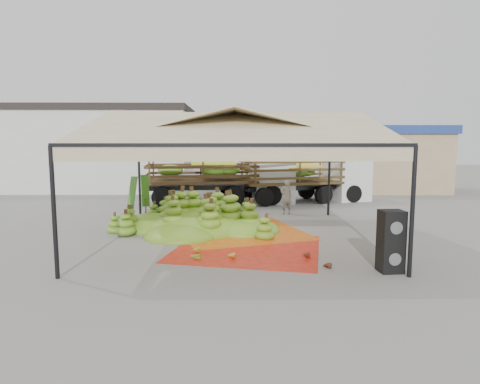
{
  "coord_description": "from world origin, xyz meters",
  "views": [
    {
      "loc": [
        0.02,
        -12.81,
        3.03
      ],
      "look_at": [
        0.2,
        1.5,
        1.3
      ],
      "focal_mm": 30.0,
      "sensor_mm": 36.0,
      "label": 1
    }
  ],
  "objects_px": {
    "truck_left": "(226,173)",
    "truck_right": "(310,175)",
    "vendor": "(286,197)",
    "speaker_stack": "(391,241)",
    "banana_heap": "(198,211)"
  },
  "relations": [
    {
      "from": "vendor",
      "to": "truck_right",
      "type": "relative_size",
      "value": 0.21
    },
    {
      "from": "speaker_stack",
      "to": "truck_right",
      "type": "xyz_separation_m",
      "value": [
        0.28,
        11.81,
        0.67
      ]
    },
    {
      "from": "truck_right",
      "to": "vendor",
      "type": "bearing_deg",
      "value": -129.75
    },
    {
      "from": "speaker_stack",
      "to": "vendor",
      "type": "bearing_deg",
      "value": 95.89
    },
    {
      "from": "banana_heap",
      "to": "speaker_stack",
      "type": "bearing_deg",
      "value": -43.84
    },
    {
      "from": "speaker_stack",
      "to": "vendor",
      "type": "height_order",
      "value": "vendor"
    },
    {
      "from": "speaker_stack",
      "to": "truck_left",
      "type": "relative_size",
      "value": 0.19
    },
    {
      "from": "truck_left",
      "to": "banana_heap",
      "type": "bearing_deg",
      "value": -104.52
    },
    {
      "from": "truck_left",
      "to": "truck_right",
      "type": "height_order",
      "value": "truck_left"
    },
    {
      "from": "vendor",
      "to": "truck_left",
      "type": "relative_size",
      "value": 0.2
    },
    {
      "from": "truck_right",
      "to": "speaker_stack",
      "type": "bearing_deg",
      "value": -106.98
    },
    {
      "from": "banana_heap",
      "to": "truck_right",
      "type": "xyz_separation_m",
      "value": [
        5.26,
        7.03,
        0.75
      ]
    },
    {
      "from": "speaker_stack",
      "to": "truck_left",
      "type": "distance_m",
      "value": 12.09
    },
    {
      "from": "banana_heap",
      "to": "truck_left",
      "type": "xyz_separation_m",
      "value": [
        0.84,
        6.55,
        0.88
      ]
    },
    {
      "from": "speaker_stack",
      "to": "truck_left",
      "type": "height_order",
      "value": "truck_left"
    }
  ]
}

